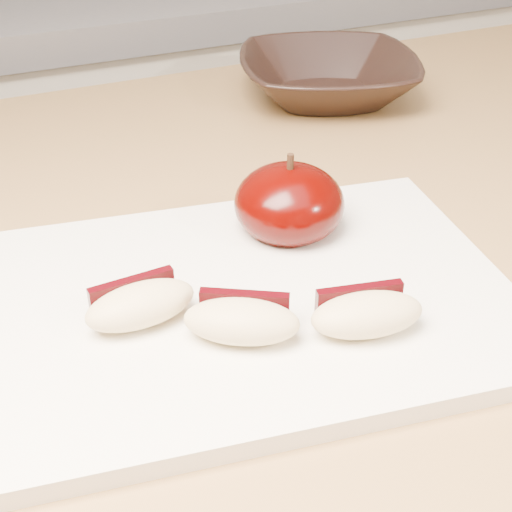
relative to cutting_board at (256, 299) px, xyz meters
name	(u,v)px	position (x,y,z in m)	size (l,w,h in m)	color
back_cabinet	(33,259)	(-0.07, 0.79, -0.44)	(2.40, 0.62, 0.94)	silver
cutting_board	(256,299)	(0.00, 0.00, 0.00)	(0.30, 0.22, 0.01)	white
apple_half	(289,203)	(0.05, 0.06, 0.02)	(0.08, 0.08, 0.06)	#2E0100
apple_wedge_a	(140,304)	(-0.07, 0.00, 0.02)	(0.06, 0.03, 0.02)	beige
apple_wedge_b	(242,320)	(-0.02, -0.03, 0.02)	(0.07, 0.06, 0.02)	beige
apple_wedge_c	(366,313)	(0.04, -0.06, 0.02)	(0.07, 0.04, 0.02)	beige
bowl	(328,77)	(0.21, 0.28, 0.02)	(0.17, 0.17, 0.04)	black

